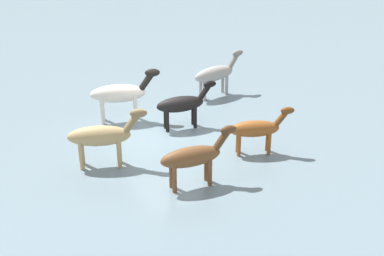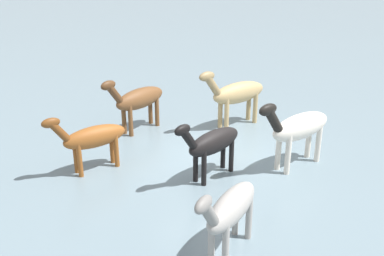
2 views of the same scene
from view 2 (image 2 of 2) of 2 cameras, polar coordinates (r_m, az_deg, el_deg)
name	(u,v)px [view 2 (image 2 of 2)]	position (r m, az deg, el deg)	size (l,w,h in m)	color
ground_plane	(215,161)	(12.45, 2.92, -4.18)	(175.28, 175.28, 0.00)	slate
horse_dark_mare	(212,143)	(11.22, 2.55, -1.87)	(2.23, 0.61, 1.73)	black
horse_chestnut_trailing	(138,99)	(14.17, -6.82, 3.62)	(2.44, 0.77, 1.89)	brown
horse_gray_outer	(236,93)	(14.50, 5.62, 4.37)	(2.59, 0.86, 2.00)	tan
horse_pinto_flank	(92,138)	(11.85, -12.48, -1.19)	(2.18, 0.73, 1.68)	brown
horse_mid_herd	(298,128)	(12.03, 13.25, 0.06)	(2.60, 0.78, 2.01)	silver
horse_dun_straggler	(230,209)	(8.55, 4.80, -10.12)	(2.27, 1.05, 1.78)	#9E9993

